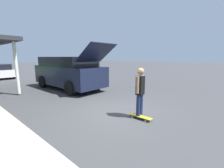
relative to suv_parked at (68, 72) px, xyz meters
The scene contains 5 objects.
ground_plane 5.31m from the suv_parked, 104.32° to the right, with size 120.00×120.00×0.00m, color #3D3D3F.
suv_parked is the anchor object (origin of this frame).
car_down_street 9.52m from the suv_parked, 99.70° to the left, with size 1.84×4.37×1.34m.
skateboarder 6.05m from the suv_parked, 101.14° to the right, with size 0.41×0.22×1.67m.
skateboard 6.22m from the suv_parked, 101.62° to the right, with size 0.22×0.79×0.10m.
Camera 1 is at (-4.07, -3.33, 2.01)m, focal length 24.00 mm.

